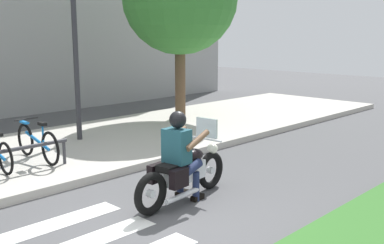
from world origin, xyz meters
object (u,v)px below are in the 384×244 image
Objects in this scene: rider at (180,150)px; bicycle_4 at (37,143)px; street_lamp at (75,38)px; motorcycle at (184,172)px.

bicycle_4 is (-0.66, 3.28, -0.32)m from rider.
street_lamp is at bearing 78.09° from rider.
motorcycle is 4.83m from street_lamp.
street_lamp is at bearing 79.06° from motorcycle.
motorcycle is 1.46× the size of rider.
bicycle_4 is 2.73m from street_lamp.
bicycle_4 is at bearing 102.72° from motorcycle.
bicycle_4 is at bearing -146.56° from street_lamp.
street_lamp is (0.91, 4.31, 1.66)m from rider.
rider reaches higher than motorcycle.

